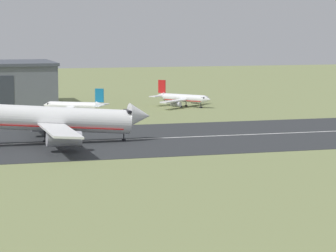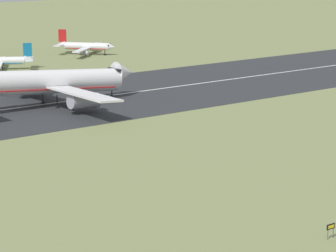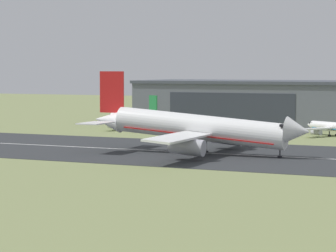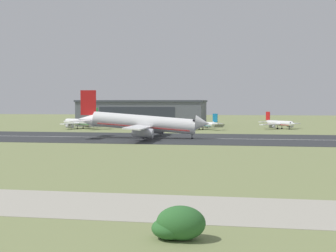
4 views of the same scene
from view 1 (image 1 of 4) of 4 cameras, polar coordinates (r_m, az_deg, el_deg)
name	(u,v)px [view 1 (image 1 of 4)]	position (r m, az deg, el deg)	size (l,w,h in m)	color
ground_plane	(79,211)	(105.79, -6.40, -6.11)	(721.24, 721.24, 0.00)	#7A8451
runway_strip	(28,143)	(167.75, -10.01, -1.24)	(481.24, 48.89, 0.06)	#2B2D30
runway_centreline	(28,143)	(167.74, -10.01, -1.23)	(433.11, 0.70, 0.01)	silver
airplane_landing	(44,120)	(165.24, -8.90, 0.46)	(46.56, 46.68, 16.60)	white
airplane_parked_centre	(183,98)	(240.38, 1.11, 1.99)	(19.90, 19.29, 7.89)	white
airplane_parked_east	(74,106)	(220.47, -6.76, 1.42)	(18.41, 19.24, 7.39)	white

